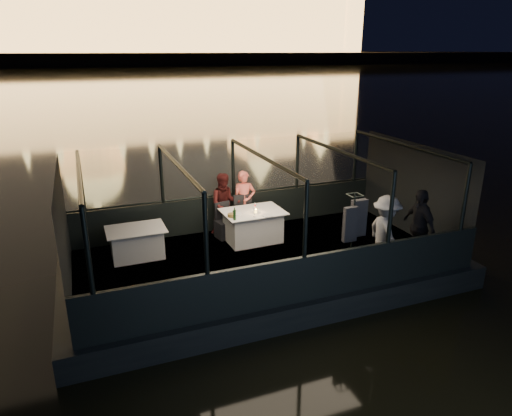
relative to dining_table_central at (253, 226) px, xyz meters
name	(u,v)px	position (x,y,z in m)	size (l,w,h in m)	color
river_water	(94,79)	(-0.15, 79.02, -0.89)	(500.00, 500.00, 0.00)	black
boat_hull	(262,277)	(-0.15, -0.98, -0.89)	(8.60, 4.40, 1.00)	black
boat_deck	(262,258)	(-0.15, -0.98, -0.41)	(8.00, 4.00, 0.04)	black
gunwale_port	(234,211)	(-0.15, 1.02, 0.06)	(8.00, 0.08, 0.90)	black
gunwale_starboard	(304,279)	(-0.15, -2.98, 0.06)	(8.00, 0.08, 0.90)	black
cabin_glass_port	(233,168)	(-0.15, 1.02, 1.21)	(8.00, 0.02, 1.40)	#99B2B2
cabin_glass_starboard	(306,220)	(-0.15, -2.98, 1.21)	(8.00, 0.02, 1.40)	#99B2B2
cabin_roof_glass	(263,157)	(-0.15, -0.98, 1.91)	(8.00, 4.00, 0.02)	#99B2B2
end_wall_fore	(64,235)	(-4.15, -0.98, 0.76)	(0.02, 4.00, 2.30)	black
end_wall_aft	(413,190)	(3.85, -0.98, 0.76)	(0.02, 4.00, 2.30)	black
canopy_ribs	(263,209)	(-0.15, -0.98, 0.76)	(8.00, 4.00, 2.30)	black
embankment	(79,60)	(-0.15, 209.02, 0.11)	(400.00, 140.00, 6.00)	#423D33
dining_table_central	(253,226)	(0.00, 0.00, 0.00)	(1.45, 1.05, 0.77)	white
dining_table_aft	(137,241)	(-2.74, 0.09, 0.00)	(1.28, 0.93, 0.68)	white
chair_port_left	(225,220)	(-0.58, 0.45, 0.06)	(0.40, 0.40, 0.86)	black
chair_port_right	(246,218)	(-0.03, 0.45, 0.06)	(0.46, 0.46, 0.98)	black
coat_stand	(352,237)	(1.16, -2.49, 0.51)	(0.50, 0.40, 1.82)	black
person_woman_coral	(244,203)	(0.04, 0.72, 0.36)	(0.56, 0.38, 1.57)	#F36958
person_man_maroon	(225,205)	(-0.47, 0.72, 0.36)	(0.75, 0.58, 1.56)	#3A1010
passenger_stripe	(386,231)	(2.06, -2.37, 0.47)	(1.04, 0.59, 1.61)	white
passenger_dark	(419,225)	(2.92, -2.35, 0.47)	(0.97, 0.41, 1.65)	black
wine_bottle	(235,214)	(-0.60, -0.41, 0.53)	(0.06, 0.06, 0.30)	#133613
bread_basket	(232,215)	(-0.60, -0.19, 0.42)	(0.18, 0.18, 0.07)	olive
amber_candle	(256,211)	(0.02, -0.13, 0.42)	(0.05, 0.05, 0.08)	gold
plate_near	(267,215)	(0.20, -0.42, 0.39)	(0.26, 0.26, 0.02)	silver
plate_far	(237,214)	(-0.43, -0.05, 0.39)	(0.25, 0.25, 0.02)	white
wine_glass_white	(233,215)	(-0.60, -0.32, 0.48)	(0.06, 0.06, 0.18)	white
wine_glass_red	(255,208)	(0.03, -0.06, 0.48)	(0.07, 0.07, 0.21)	silver
wine_glass_empty	(254,213)	(-0.12, -0.39, 0.48)	(0.07, 0.07, 0.20)	silver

